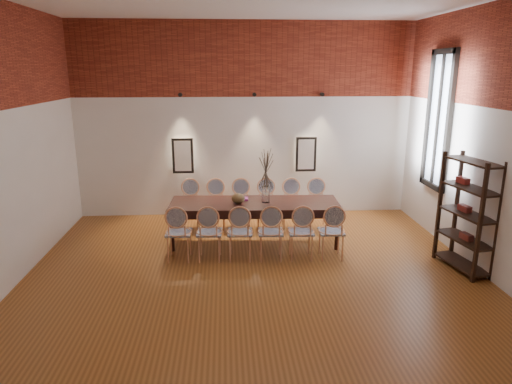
{
  "coord_description": "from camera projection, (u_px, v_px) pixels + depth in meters",
  "views": [
    {
      "loc": [
        -0.42,
        -6.04,
        3.05
      ],
      "look_at": [
        0.09,
        1.35,
        1.05
      ],
      "focal_mm": 32.0,
      "sensor_mm": 36.0,
      "label": 1
    }
  ],
  "objects": [
    {
      "name": "chair_near_c",
      "position": [
        240.0,
        232.0,
        7.47
      ],
      "size": [
        0.46,
        0.46,
        0.94
      ],
      "primitive_type": null,
      "rotation": [
        0.0,
        0.0,
        -0.05
      ],
      "color": "#E4A073",
      "rests_on": "floor"
    },
    {
      "name": "floor",
      "position": [
        256.0,
        286.0,
        6.64
      ],
      "size": [
        7.0,
        7.0,
        0.02
      ],
      "primitive_type": "cube",
      "color": "brown",
      "rests_on": "ground"
    },
    {
      "name": "wall_right",
      "position": [
        510.0,
        147.0,
        6.36
      ],
      "size": [
        0.1,
        7.0,
        4.0
      ],
      "primitive_type": "cube",
      "color": "silver",
      "rests_on": "ground"
    },
    {
      "name": "vase",
      "position": [
        266.0,
        194.0,
        8.11
      ],
      "size": [
        0.14,
        0.14,
        0.3
      ],
      "primitive_type": "cylinder",
      "color": "silver",
      "rests_on": "dining_table"
    },
    {
      "name": "wall_back",
      "position": [
        244.0,
        121.0,
        9.54
      ],
      "size": [
        7.0,
        0.1,
        4.0
      ],
      "primitive_type": "cube",
      "color": "silver",
      "rests_on": "ground"
    },
    {
      "name": "chair_far_f",
      "position": [
        317.0,
        205.0,
        8.98
      ],
      "size": [
        0.46,
        0.46,
        0.94
      ],
      "primitive_type": null,
      "rotation": [
        0.0,
        0.0,
        3.09
      ],
      "color": "#E4A073",
      "rests_on": "floor"
    },
    {
      "name": "window_frame",
      "position": [
        438.0,
        121.0,
        8.24
      ],
      "size": [
        0.08,
        0.9,
        2.5
      ],
      "primitive_type": "cube",
      "color": "black",
      "rests_on": "wall_right"
    },
    {
      "name": "chair_near_f",
      "position": [
        331.0,
        231.0,
        7.5
      ],
      "size": [
        0.46,
        0.46,
        0.94
      ],
      "primitive_type": null,
      "rotation": [
        0.0,
        0.0,
        -0.05
      ],
      "color": "#E4A073",
      "rests_on": "floor"
    },
    {
      "name": "chair_far_e",
      "position": [
        292.0,
        205.0,
        8.97
      ],
      "size": [
        0.46,
        0.46,
        0.94
      ],
      "primitive_type": null,
      "rotation": [
        0.0,
        0.0,
        3.09
      ],
      "color": "#E4A073",
      "rests_on": "floor"
    },
    {
      "name": "dried_branches",
      "position": [
        266.0,
        170.0,
        7.99
      ],
      "size": [
        0.5,
        0.5,
        0.7
      ],
      "primitive_type": null,
      "color": "#4B3E30",
      "rests_on": "vase"
    },
    {
      "name": "shelving_rack",
      "position": [
        467.0,
        214.0,
        6.99
      ],
      "size": [
        0.55,
        1.05,
        1.8
      ],
      "primitive_type": null,
      "rotation": [
        0.0,
        0.0,
        0.17
      ],
      "color": "black",
      "rests_on": "floor"
    },
    {
      "name": "wall_front",
      "position": [
        298.0,
        253.0,
        2.7
      ],
      "size": [
        7.0,
        0.1,
        4.0
      ],
      "primitive_type": "cube",
      "color": "silver",
      "rests_on": "ground"
    },
    {
      "name": "spot_fixture_right",
      "position": [
        322.0,
        94.0,
        9.38
      ],
      "size": [
        0.08,
        0.1,
        0.08
      ],
      "primitive_type": "cylinder",
      "rotation": [
        1.57,
        0.0,
        0.0
      ],
      "color": "black",
      "rests_on": "wall_back"
    },
    {
      "name": "spot_fixture_mid",
      "position": [
        254.0,
        95.0,
        9.28
      ],
      "size": [
        0.08,
        0.1,
        0.08
      ],
      "primitive_type": "cylinder",
      "rotation": [
        1.57,
        0.0,
        0.0
      ],
      "color": "black",
      "rests_on": "wall_back"
    },
    {
      "name": "niche_left",
      "position": [
        183.0,
        156.0,
        9.54
      ],
      "size": [
        0.36,
        0.06,
        0.66
      ],
      "primitive_type": "cube",
      "color": "#FFEAC6",
      "rests_on": "wall_back"
    },
    {
      "name": "spot_fixture_left",
      "position": [
        180.0,
        95.0,
        9.18
      ],
      "size": [
        0.08,
        0.1,
        0.08
      ],
      "primitive_type": "cylinder",
      "rotation": [
        1.57,
        0.0,
        0.0
      ],
      "color": "black",
      "rests_on": "wall_back"
    },
    {
      "name": "chair_far_d",
      "position": [
        266.0,
        205.0,
        8.96
      ],
      "size": [
        0.46,
        0.46,
        0.94
      ],
      "primitive_type": null,
      "rotation": [
        0.0,
        0.0,
        3.09
      ],
      "color": "#E4A073",
      "rests_on": "floor"
    },
    {
      "name": "chair_near_e",
      "position": [
        301.0,
        232.0,
        7.49
      ],
      "size": [
        0.46,
        0.46,
        0.94
      ],
      "primitive_type": null,
      "rotation": [
        0.0,
        0.0,
        -0.05
      ],
      "color": "#E4A073",
      "rests_on": "floor"
    },
    {
      "name": "window_glass",
      "position": [
        439.0,
        121.0,
        8.24
      ],
      "size": [
        0.02,
        0.78,
        2.38
      ],
      "primitive_type": "cube",
      "color": "silver",
      "rests_on": "wall_right"
    },
    {
      "name": "chair_far_a",
      "position": [
        190.0,
        205.0,
        8.92
      ],
      "size": [
        0.46,
        0.46,
        0.94
      ],
      "primitive_type": null,
      "rotation": [
        0.0,
        0.0,
        3.09
      ],
      "color": "#E4A073",
      "rests_on": "floor"
    },
    {
      "name": "book",
      "position": [
        241.0,
        199.0,
        8.31
      ],
      "size": [
        0.27,
        0.19,
        0.03
      ],
      "primitive_type": "cube",
      "rotation": [
        0.0,
        0.0,
        -0.05
      ],
      "color": "#932D84",
      "rests_on": "dining_table"
    },
    {
      "name": "dining_table",
      "position": [
        254.0,
        222.0,
        8.24
      ],
      "size": [
        3.05,
        1.11,
        0.75
      ],
      "primitive_type": "cube",
      "rotation": [
        0.0,
        0.0,
        -0.05
      ],
      "color": "#341510",
      "rests_on": "floor"
    },
    {
      "name": "chair_near_d",
      "position": [
        271.0,
        232.0,
        7.48
      ],
      "size": [
        0.46,
        0.46,
        0.94
      ],
      "primitive_type": null,
      "rotation": [
        0.0,
        0.0,
        -0.05
      ],
      "color": "#E4A073",
      "rests_on": "floor"
    },
    {
      "name": "bowl",
      "position": [
        238.0,
        198.0,
        8.06
      ],
      "size": [
        0.24,
        0.24,
        0.18
      ],
      "primitive_type": "ellipsoid",
      "color": "brown",
      "rests_on": "dining_table"
    },
    {
      "name": "chair_far_b",
      "position": [
        215.0,
        205.0,
        8.93
      ],
      "size": [
        0.46,
        0.46,
        0.94
      ],
      "primitive_type": null,
      "rotation": [
        0.0,
        0.0,
        3.09
      ],
      "color": "#E4A073",
      "rests_on": "floor"
    },
    {
      "name": "brick_band_front",
      "position": [
        301.0,
        31.0,
        2.44
      ],
      "size": [
        7.0,
        0.02,
        1.5
      ],
      "primitive_type": "cube",
      "color": "maroon",
      "rests_on": "ground"
    },
    {
      "name": "window_mullion",
      "position": [
        438.0,
        121.0,
        8.24
      ],
      "size": [
        0.06,
        0.06,
        2.4
      ],
      "primitive_type": "cube",
      "color": "black",
      "rests_on": "wall_right"
    },
    {
      "name": "brick_band_back",
      "position": [
        244.0,
        59.0,
        9.14
      ],
      "size": [
        7.0,
        0.02,
        1.5
      ],
      "primitive_type": "cube",
      "color": "maroon",
      "rests_on": "ground"
    },
    {
      "name": "niche_right",
      "position": [
        306.0,
        154.0,
        9.71
      ],
      "size": [
        0.36,
        0.06,
        0.66
      ],
      "primitive_type": "cube",
      "color": "#FFEAC6",
      "rests_on": "wall_back"
    },
    {
      "name": "chair_near_b",
      "position": [
        209.0,
        232.0,
        7.46
      ],
      "size": [
        0.46,
        0.46,
        0.94
      ],
      "primitive_type": null,
      "rotation": [
        0.0,
        0.0,
        -0.05
      ],
      "color": "#E4A073",
      "rests_on": "floor"
    },
    {
      "name": "chair_near_a",
      "position": [
        179.0,
        232.0,
        7.45
      ],
      "size": [
        0.46,
        0.46,
        0.94
      ],
      "primitive_type": null,
      "rotation": [
        0.0,
        0.0,
        -0.05
      ],
      "color": "#E4A073",
      "rests_on": "floor"
    },
    {
      "name": "chair_far_c",
      "position": [
        241.0,
        205.0,
        8.95
      ],
      "size": [
        0.46,
        0.46,
        0.94
      ],
      "primitive_type": null,
      "rotation": [
        0.0,
        0.0,
        3.09
      ],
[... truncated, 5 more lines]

